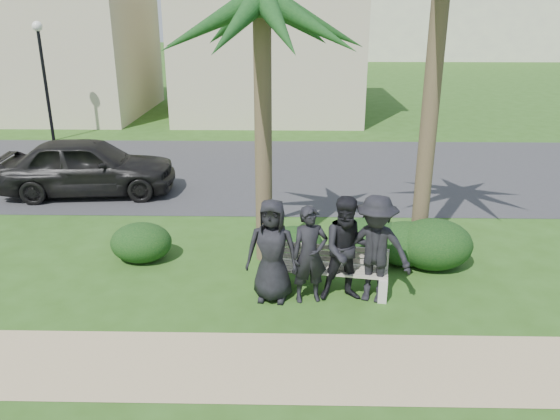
{
  "coord_description": "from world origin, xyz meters",
  "views": [
    {
      "loc": [
        0.02,
        -8.14,
        4.63
      ],
      "look_at": [
        -0.17,
        1.0,
        1.28
      ],
      "focal_mm": 35.0,
      "sensor_mm": 36.0,
      "label": 1
    }
  ],
  "objects_px": {
    "street_lamp": "(42,60)",
    "car_a": "(88,166)",
    "man_d": "(375,249)",
    "man_b": "(310,255)",
    "man_a": "(272,251)",
    "park_bench": "(323,272)",
    "man_c": "(348,249)",
    "palm_left": "(262,6)"
  },
  "relations": [
    {
      "from": "man_d",
      "to": "park_bench",
      "type": "bearing_deg",
      "value": 179.05
    },
    {
      "from": "car_a",
      "to": "man_b",
      "type": "bearing_deg",
      "value": -139.83
    },
    {
      "from": "man_c",
      "to": "car_a",
      "type": "height_order",
      "value": "man_c"
    },
    {
      "from": "park_bench",
      "to": "man_b",
      "type": "relative_size",
      "value": 1.36
    },
    {
      "from": "street_lamp",
      "to": "car_a",
      "type": "distance_m",
      "value": 7.66
    },
    {
      "from": "car_a",
      "to": "park_bench",
      "type": "bearing_deg",
      "value": -136.8
    },
    {
      "from": "man_c",
      "to": "street_lamp",
      "type": "bearing_deg",
      "value": 125.09
    },
    {
      "from": "man_c",
      "to": "man_a",
      "type": "bearing_deg",
      "value": 175.85
    },
    {
      "from": "man_a",
      "to": "man_c",
      "type": "xyz_separation_m",
      "value": [
        1.25,
        0.02,
        0.03
      ]
    },
    {
      "from": "park_bench",
      "to": "man_d",
      "type": "relative_size",
      "value": 1.22
    },
    {
      "from": "man_d",
      "to": "car_a",
      "type": "bearing_deg",
      "value": 159.71
    },
    {
      "from": "street_lamp",
      "to": "man_d",
      "type": "distance_m",
      "value": 15.95
    },
    {
      "from": "park_bench",
      "to": "man_c",
      "type": "xyz_separation_m",
      "value": [
        0.38,
        -0.28,
        0.57
      ]
    },
    {
      "from": "street_lamp",
      "to": "park_bench",
      "type": "height_order",
      "value": "street_lamp"
    },
    {
      "from": "man_a",
      "to": "car_a",
      "type": "height_order",
      "value": "man_a"
    },
    {
      "from": "man_c",
      "to": "palm_left",
      "type": "bearing_deg",
      "value": 127.46
    },
    {
      "from": "park_bench",
      "to": "street_lamp",
      "type": "bearing_deg",
      "value": 138.79
    },
    {
      "from": "man_a",
      "to": "man_d",
      "type": "relative_size",
      "value": 0.95
    },
    {
      "from": "palm_left",
      "to": "car_a",
      "type": "xyz_separation_m",
      "value": [
        -4.84,
        3.92,
        -3.93
      ]
    },
    {
      "from": "man_d",
      "to": "man_a",
      "type": "bearing_deg",
      "value": -161.12
    },
    {
      "from": "man_b",
      "to": "palm_left",
      "type": "height_order",
      "value": "palm_left"
    },
    {
      "from": "street_lamp",
      "to": "man_c",
      "type": "xyz_separation_m",
      "value": [
        9.96,
        -11.89,
        -2.03
      ]
    },
    {
      "from": "man_b",
      "to": "man_d",
      "type": "bearing_deg",
      "value": -10.7
    },
    {
      "from": "man_d",
      "to": "man_b",
      "type": "bearing_deg",
      "value": -159.03
    },
    {
      "from": "man_a",
      "to": "man_b",
      "type": "bearing_deg",
      "value": 3.71
    },
    {
      "from": "man_a",
      "to": "car_a",
      "type": "distance_m",
      "value": 7.5
    },
    {
      "from": "park_bench",
      "to": "man_d",
      "type": "xyz_separation_m",
      "value": [
        0.83,
        -0.3,
        0.58
      ]
    },
    {
      "from": "man_a",
      "to": "palm_left",
      "type": "xyz_separation_m",
      "value": [
        -0.21,
        1.62,
        3.8
      ]
    },
    {
      "from": "man_a",
      "to": "palm_left",
      "type": "relative_size",
      "value": 0.31
    },
    {
      "from": "man_d",
      "to": "car_a",
      "type": "relative_size",
      "value": 0.42
    },
    {
      "from": "man_b",
      "to": "car_a",
      "type": "distance_m",
      "value": 7.96
    },
    {
      "from": "street_lamp",
      "to": "man_c",
      "type": "distance_m",
      "value": 15.64
    },
    {
      "from": "man_d",
      "to": "street_lamp",
      "type": "bearing_deg",
      "value": 150.31
    },
    {
      "from": "park_bench",
      "to": "man_b",
      "type": "distance_m",
      "value": 0.65
    },
    {
      "from": "man_d",
      "to": "palm_left",
      "type": "bearing_deg",
      "value": 158.75
    },
    {
      "from": "street_lamp",
      "to": "palm_left",
      "type": "bearing_deg",
      "value": -50.41
    },
    {
      "from": "man_c",
      "to": "man_d",
      "type": "bearing_deg",
      "value": -7.88
    },
    {
      "from": "park_bench",
      "to": "car_a",
      "type": "relative_size",
      "value": 0.51
    },
    {
      "from": "street_lamp",
      "to": "man_b",
      "type": "height_order",
      "value": "street_lamp"
    },
    {
      "from": "man_a",
      "to": "palm_left",
      "type": "distance_m",
      "value": 4.14
    },
    {
      "from": "man_d",
      "to": "palm_left",
      "type": "xyz_separation_m",
      "value": [
        -1.91,
        1.63,
        3.76
      ]
    },
    {
      "from": "man_a",
      "to": "palm_left",
      "type": "bearing_deg",
      "value": 105.06
    }
  ]
}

